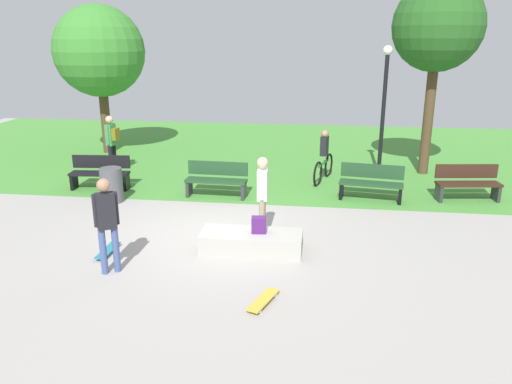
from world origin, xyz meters
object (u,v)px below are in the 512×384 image
park_bench_center_lawn (371,182)px  trash_bin (112,185)px  backpack_on_ledge (259,225)px  park_bench_near_path (217,179)px  skateboard_spare (108,250)px  tree_slender_maple (99,52)px  park_bench_far_right (100,172)px  concrete_ledge (251,242)px  skater_performing_trick (107,218)px  skateboard_by_ledge (263,300)px  cyclist_on_bicycle (324,159)px  pedestrian_with_backpack (112,139)px  skater_watching (263,191)px  lamp_post (384,97)px  park_bench_far_left (468,182)px  tree_broad_elm (438,28)px

park_bench_center_lawn → trash_bin: bearing=-171.3°
backpack_on_ledge → park_bench_near_path: 3.63m
skateboard_spare → tree_slender_maple: size_ratio=0.16×
skateboard_spare → park_bench_near_path: size_ratio=0.49×
park_bench_far_right → park_bench_center_lawn: 7.32m
concrete_ledge → skater_performing_trick: (-2.37, -1.25, 0.84)m
skateboard_by_ledge → skater_performing_trick: bearing=165.4°
backpack_on_ledge → skater_performing_trick: 2.86m
park_bench_near_path → cyclist_on_bicycle: cyclist_on_bicycle is taller
tree_slender_maple → cyclist_on_bicycle: bearing=-19.3°
skateboard_spare → pedestrian_with_backpack: (-2.29, 5.82, 0.99)m
skateboard_by_ledge → skater_watching: bearing=97.1°
park_bench_far_right → tree_slender_maple: size_ratio=0.32×
concrete_ledge → cyclist_on_bicycle: cyclist_on_bicycle is taller
skater_performing_trick → lamp_post: 9.23m
skater_watching → park_bench_far_left: size_ratio=1.05×
trash_bin → skateboard_by_ledge: bearing=-45.9°
backpack_on_ledge → park_bench_center_lawn: bearing=-130.2°
park_bench_center_lawn → tree_slender_maple: tree_slender_maple is taller
skateboard_by_ledge → trash_bin: size_ratio=0.93×
park_bench_near_path → park_bench_far_left: 6.46m
concrete_ledge → lamp_post: 7.15m
backpack_on_ledge → skateboard_spare: 2.99m
concrete_ledge → lamp_post: (3.08, 6.09, 2.15)m
cyclist_on_bicycle → pedestrian_with_backpack: bearing=179.1°
park_bench_near_path → park_bench_center_lawn: bearing=3.5°
backpack_on_ledge → skateboard_spare: size_ratio=0.40×
skater_performing_trick → park_bench_far_left: (7.42, 5.12, -0.55)m
lamp_post → cyclist_on_bicycle: size_ratio=2.16×
trash_bin → pedestrian_with_backpack: pedestrian_with_backpack is taller
park_bench_near_path → trash_bin: (-2.56, -0.76, -0.04)m
pedestrian_with_backpack → skateboard_by_ledge: bearing=-53.0°
skater_watching → park_bench_center_lawn: (2.48, 2.84, -0.53)m
backpack_on_ledge → skateboard_spare: bearing=4.9°
skater_watching → pedestrian_with_backpack: bearing=138.4°
skater_performing_trick → park_bench_center_lawn: skater_performing_trick is taller
tree_slender_maple → concrete_ledge: bearing=-51.3°
skateboard_by_ledge → park_bench_far_left: size_ratio=0.50×
park_bench_far_right → park_bench_center_lawn: size_ratio=0.99×
concrete_ledge → park_bench_center_lawn: bearing=53.9°
backpack_on_ledge → skateboard_by_ledge: 2.10m
skater_performing_trick → skateboard_by_ledge: size_ratio=2.13×
park_bench_far_left → pedestrian_with_backpack: bearing=171.8°
skater_watching → skateboard_spare: (-2.89, -1.21, -0.95)m
backpack_on_ledge → pedestrian_with_backpack: 7.44m
skater_watching → park_bench_far_right: 5.66m
skater_performing_trick → cyclist_on_bicycle: bearing=59.9°
park_bench_far_left → tree_broad_elm: tree_broad_elm is taller
trash_bin → park_bench_near_path: bearing=16.5°
park_bench_center_lawn → skateboard_by_ledge: bearing=-111.1°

